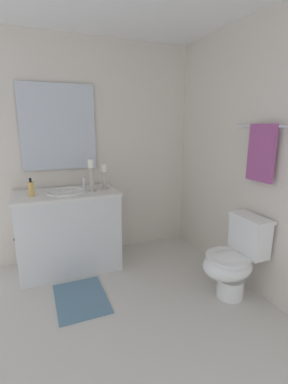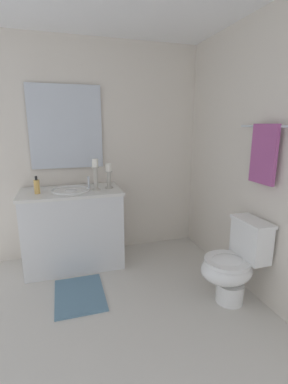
{
  "view_description": "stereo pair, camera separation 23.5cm",
  "coord_description": "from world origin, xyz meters",
  "views": [
    {
      "loc": [
        1.84,
        -0.55,
        1.54
      ],
      "look_at": [
        -0.45,
        0.4,
        0.93
      ],
      "focal_mm": 25.8,
      "sensor_mm": 36.0,
      "label": 1
    },
    {
      "loc": [
        1.92,
        -0.32,
        1.54
      ],
      "look_at": [
        -0.45,
        0.4,
        0.93
      ],
      "focal_mm": 25.8,
      "sensor_mm": 36.0,
      "label": 2
    }
  ],
  "objects": [
    {
      "name": "candle_holder_short",
      "position": [
        -0.96,
        0.02,
        1.03
      ],
      "size": [
        0.09,
        0.09,
        0.33
      ],
      "color": "#B7B2A5",
      "rests_on": "vanity_cabinet"
    },
    {
      "name": "towel_bar",
      "position": [
        0.06,
        1.27,
        1.52
      ],
      "size": [
        0.67,
        0.02,
        0.02
      ],
      "primitive_type": "cylinder",
      "rotation": [
        0.0,
        1.57,
        0.0
      ],
      "color": "silver"
    },
    {
      "name": "vanity_cabinet",
      "position": [
        -1.03,
        -0.24,
        0.43
      ],
      "size": [
        0.58,
        1.06,
        0.86
      ],
      "color": "silver",
      "rests_on": "ground"
    },
    {
      "name": "soap_bottle",
      "position": [
        -0.98,
        -0.57,
        0.93
      ],
      "size": [
        0.06,
        0.06,
        0.18
      ],
      "color": "#E5B259",
      "rests_on": "vanity_cabinet"
    },
    {
      "name": "towel_near_vanity",
      "position": [
        0.06,
        1.25,
        1.3
      ],
      "size": [
        0.28,
        0.03,
        0.48
      ],
      "primitive_type": "cube",
      "color": "#A54C8C",
      "rests_on": "towel_bar"
    },
    {
      "name": "bath_mat",
      "position": [
        -0.4,
        -0.24,
        0.01
      ],
      "size": [
        0.6,
        0.44,
        0.02
      ],
      "primitive_type": "cube",
      "color": "slate",
      "rests_on": "ground"
    },
    {
      "name": "mirror",
      "position": [
        -1.31,
        -0.24,
        1.51
      ],
      "size": [
        0.02,
        0.78,
        0.9
      ],
      "primitive_type": "cube",
      "color": "silver"
    },
    {
      "name": "sink_basin",
      "position": [
        -1.03,
        -0.24,
        0.82
      ],
      "size": [
        0.4,
        0.4,
        0.24
      ],
      "color": "white",
      "rests_on": "vanity_cabinet"
    },
    {
      "name": "wall_back",
      "position": [
        0.0,
        1.33,
        1.23
      ],
      "size": [
        2.7,
        0.04,
        2.45
      ],
      "primitive_type": "cube",
      "color": "silver",
      "rests_on": "ground"
    },
    {
      "name": "wall_left",
      "position": [
        -1.35,
        0.0,
        1.23
      ],
      "size": [
        0.04,
        2.66,
        2.45
      ],
      "primitive_type": "cube",
      "color": "silver",
      "rests_on": "ground"
    },
    {
      "name": "toilet",
      "position": [
        0.07,
        1.05,
        0.37
      ],
      "size": [
        0.39,
        0.54,
        0.75
      ],
      "color": "white",
      "rests_on": "ground"
    },
    {
      "name": "candle_holder_tall",
      "position": [
        -1.02,
        0.17,
        1.0
      ],
      "size": [
        0.09,
        0.09,
        0.27
      ],
      "color": "#B7B2A5",
      "rests_on": "vanity_cabinet"
    },
    {
      "name": "floor",
      "position": [
        0.0,
        0.0,
        -0.01
      ],
      "size": [
        2.7,
        2.66,
        0.02
      ],
      "primitive_type": "cube",
      "color": "beige",
      "rests_on": "ground"
    }
  ]
}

